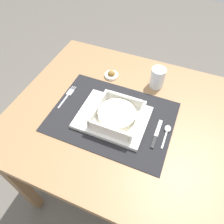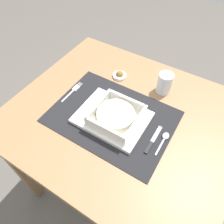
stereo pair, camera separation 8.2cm
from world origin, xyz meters
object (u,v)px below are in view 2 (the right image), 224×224
(drinking_glass, at_px, (164,84))
(condiment_saucer, at_px, (120,75))
(spoon, at_px, (165,138))
(porridge_bowl, at_px, (116,116))
(fork, at_px, (74,90))
(butter_knife, at_px, (152,141))
(dining_table, at_px, (121,128))

(drinking_glass, relative_size, condiment_saucer, 1.46)
(spoon, distance_m, drinking_glass, 0.25)
(porridge_bowl, height_order, fork, porridge_bowl)
(fork, bearing_deg, condiment_saucer, 56.70)
(fork, bearing_deg, butter_knife, -7.70)
(spoon, height_order, drinking_glass, drinking_glass)
(butter_knife, distance_m, condiment_saucer, 0.37)
(dining_table, relative_size, butter_knife, 6.73)
(dining_table, relative_size, spoon, 8.37)
(spoon, bearing_deg, butter_knife, -136.90)
(porridge_bowl, bearing_deg, dining_table, 93.67)
(dining_table, height_order, drinking_glass, drinking_glass)
(dining_table, bearing_deg, butter_knife, -19.39)
(porridge_bowl, distance_m, condiment_saucer, 0.27)
(butter_knife, xyz_separation_m, condiment_saucer, (-0.28, 0.24, 0.00))
(drinking_glass, bearing_deg, spoon, -65.50)
(dining_table, relative_size, drinking_glass, 9.66)
(porridge_bowl, relative_size, fork, 1.25)
(porridge_bowl, distance_m, fork, 0.26)
(drinking_glass, distance_m, condiment_saucer, 0.21)
(dining_table, height_order, condiment_saucer, condiment_saucer)
(dining_table, relative_size, fork, 6.50)
(porridge_bowl, relative_size, condiment_saucer, 2.71)
(porridge_bowl, height_order, condiment_saucer, porridge_bowl)
(spoon, distance_m, butter_knife, 0.05)
(dining_table, bearing_deg, porridge_bowl, -86.33)
(porridge_bowl, xyz_separation_m, butter_knife, (0.16, -0.01, -0.03))
(butter_knife, relative_size, drinking_glass, 1.43)
(drinking_glass, xyz_separation_m, condiment_saucer, (-0.21, -0.02, -0.03))
(spoon, xyz_separation_m, drinking_glass, (-0.10, 0.23, 0.03))
(butter_knife, distance_m, drinking_glass, 0.28)
(fork, height_order, condiment_saucer, condiment_saucer)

